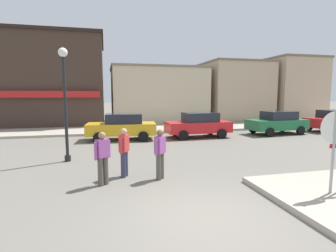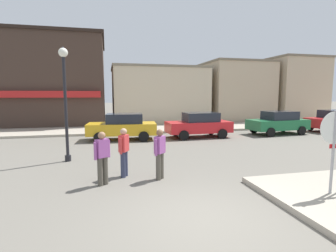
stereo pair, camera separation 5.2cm
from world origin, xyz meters
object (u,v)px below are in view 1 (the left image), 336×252
object	(u,v)px
stop_sign	(334,141)
pedestrian_kerb_side	(124,151)
parked_car_nearest	(122,126)
parked_car_third	(277,122)
parked_car_fourth	(333,120)
pedestrian_crossing_near	(160,153)
parked_car_second	(198,125)
pedestrian_crossing_far	(103,157)
lamp_post	(64,88)

from	to	relation	value
stop_sign	pedestrian_kerb_side	world-z (taller)	stop_sign
stop_sign	parked_car_nearest	distance (m)	11.27
parked_car_third	parked_car_fourth	bearing A→B (deg)	3.68
parked_car_fourth	pedestrian_kerb_side	world-z (taller)	pedestrian_kerb_side
pedestrian_kerb_side	stop_sign	bearing A→B (deg)	-31.38
parked_car_third	pedestrian_crossing_near	world-z (taller)	pedestrian_crossing_near
parked_car_third	parked_car_second	bearing A→B (deg)	-179.87
parked_car_third	pedestrian_crossing_far	distance (m)	13.77
stop_sign	pedestrian_crossing_far	world-z (taller)	stop_sign
lamp_post	pedestrian_kerb_side	bearing A→B (deg)	-50.73
parked_car_nearest	parked_car_third	bearing A→B (deg)	-0.93
parked_car_nearest	parked_car_second	world-z (taller)	same
parked_car_second	parked_car_third	xyz separation A→B (m)	(5.68, 0.01, 0.00)
lamp_post	parked_car_second	size ratio (longest dim) A/B	1.12
parked_car_second	pedestrian_kerb_side	bearing A→B (deg)	-126.31
pedestrian_crossing_far	stop_sign	bearing A→B (deg)	-22.92
parked_car_nearest	parked_car_fourth	world-z (taller)	same
parked_car_third	pedestrian_crossing_near	distance (m)	12.25
pedestrian_crossing_near	pedestrian_crossing_far	bearing A→B (deg)	-175.26
parked_car_second	pedestrian_kerb_side	xyz separation A→B (m)	(-5.11, -6.95, 0.06)
parked_car_third	parked_car_fourth	xyz separation A→B (m)	(4.88, 0.31, 0.00)
parked_car_second	parked_car_fourth	xyz separation A→B (m)	(10.56, 0.33, 0.00)
parked_car_fourth	pedestrian_crossing_far	world-z (taller)	pedestrian_crossing_far
stop_sign	pedestrian_crossing_far	bearing A→B (deg)	157.08
stop_sign	parked_car_fourth	size ratio (longest dim) A/B	0.55
pedestrian_kerb_side	parked_car_third	bearing A→B (deg)	32.86
stop_sign	lamp_post	distance (m)	9.24
lamp_post	pedestrian_kerb_side	world-z (taller)	lamp_post
parked_car_third	pedestrian_crossing_far	size ratio (longest dim) A/B	2.57
parked_car_nearest	pedestrian_crossing_near	world-z (taller)	pedestrian_crossing_near
parked_car_nearest	parked_car_second	size ratio (longest dim) A/B	1.02
lamp_post	parked_car_nearest	distance (m)	5.63
parked_car_third	pedestrian_kerb_side	size ratio (longest dim) A/B	2.57
parked_car_second	pedestrian_crossing_far	size ratio (longest dim) A/B	2.52
pedestrian_kerb_side	parked_car_fourth	bearing A→B (deg)	24.93
stop_sign	parked_car_nearest	xyz separation A→B (m)	(-4.68, 10.23, -0.71)
parked_car_second	pedestrian_crossing_near	size ratio (longest dim) A/B	2.52
lamp_post	parked_car_second	distance (m)	8.71
lamp_post	parked_car_third	distance (m)	13.78
parked_car_second	parked_car_fourth	bearing A→B (deg)	1.77
parked_car_nearest	parked_car_fourth	distance (m)	15.28
parked_car_third	pedestrian_kerb_side	xyz separation A→B (m)	(-10.79, -6.97, 0.06)
lamp_post	parked_car_nearest	xyz separation A→B (m)	(2.48, 4.57, -2.15)
lamp_post	pedestrian_kerb_side	distance (m)	3.92
stop_sign	parked_car_nearest	bearing A→B (deg)	114.60
parked_car_nearest	parked_car_second	distance (m)	4.73
lamp_post	parked_car_nearest	size ratio (longest dim) A/B	1.10
parked_car_second	parked_car_nearest	bearing A→B (deg)	177.80
lamp_post	parked_car_third	size ratio (longest dim) A/B	1.10
pedestrian_crossing_far	pedestrian_kerb_side	world-z (taller)	same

